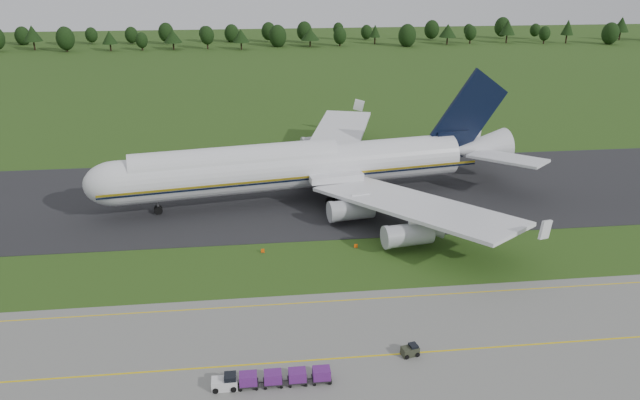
{
  "coord_description": "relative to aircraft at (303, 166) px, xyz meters",
  "views": [
    {
      "loc": [
        -8.03,
        -78.12,
        41.13
      ],
      "look_at": [
        1.38,
        2.0,
        9.15
      ],
      "focal_mm": 35.0,
      "sensor_mm": 36.0,
      "label": 1
    }
  ],
  "objects": [
    {
      "name": "ground",
      "position": [
        -1.11,
        -26.01,
        -6.25
      ],
      "size": [
        600.0,
        600.0,
        0.0
      ],
      "primitive_type": "plane",
      "color": "#264414",
      "rests_on": "ground"
    },
    {
      "name": "taxiway",
      "position": [
        -1.11,
        1.99,
        -6.21
      ],
      "size": [
        300.0,
        40.0,
        0.08
      ],
      "primitive_type": "cube",
      "color": "black",
      "rests_on": "ground"
    },
    {
      "name": "apron_markings",
      "position": [
        -1.11,
        -52.99,
        -6.19
      ],
      "size": [
        300.0,
        30.2,
        0.01
      ],
      "color": "yellow",
      "rests_on": "apron"
    },
    {
      "name": "tree_line",
      "position": [
        -9.82,
        193.86,
        -0.01
      ],
      "size": [
        524.26,
        22.18,
        11.98
      ],
      "color": "black",
      "rests_on": "ground"
    },
    {
      "name": "aircraft",
      "position": [
        0.0,
        0.0,
        0.0
      ],
      "size": [
        78.3,
        75.1,
        21.9
      ],
      "color": "silver",
      "rests_on": "ground"
    },
    {
      "name": "baggage_train",
      "position": [
        -8.1,
        -51.63,
        -5.4
      ],
      "size": [
        12.19,
        1.56,
        1.5
      ],
      "color": "silver",
      "rests_on": "apron"
    },
    {
      "name": "utility_cart",
      "position": [
        7.35,
        -48.32,
        -5.7
      ],
      "size": [
        2.05,
        1.49,
        1.02
      ],
      "color": "#2C3021",
      "rests_on": "apron"
    },
    {
      "name": "edge_markers",
      "position": [
        -0.94,
        -21.05,
        -5.98
      ],
      "size": [
        14.43,
        0.3,
        0.6
      ],
      "color": "#FF5308",
      "rests_on": "ground"
    }
  ]
}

